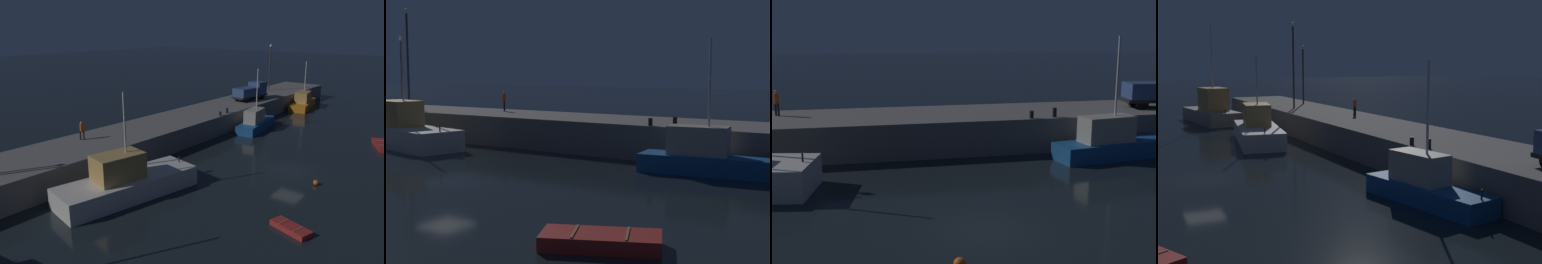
# 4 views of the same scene
# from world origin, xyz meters

# --- Properties ---
(ground_plane) EXTENTS (320.00, 320.00, 0.00)m
(ground_plane) POSITION_xyz_m (0.00, 0.00, 0.00)
(ground_plane) COLOR black
(pier_quay) EXTENTS (77.52, 7.16, 2.36)m
(pier_quay) POSITION_xyz_m (0.00, 15.21, 1.18)
(pier_quay) COLOR slate
(pier_quay) RESTS_ON ground
(fishing_trawler_red) EXTENTS (8.34, 3.43, 7.76)m
(fishing_trawler_red) POSITION_xyz_m (11.01, 9.75, 0.99)
(fishing_trawler_red) COLOR #195193
(fishing_trawler_red) RESTS_ON ground
(fishing_boat_white) EXTENTS (9.28, 4.35, 7.40)m
(fishing_boat_white) POSITION_xyz_m (27.82, 10.54, 0.96)
(fishing_boat_white) COLOR orange
(fishing_boat_white) RESTS_ON ground
(fishing_boat_orange) EXTENTS (11.60, 5.60, 8.19)m
(fishing_boat_orange) POSITION_xyz_m (-12.96, 7.59, 1.18)
(fishing_boat_orange) COLOR silver
(fishing_boat_orange) RESTS_ON ground
(dinghy_orange_near) EXTENTS (1.82, 2.92, 0.41)m
(dinghy_orange_near) POSITION_xyz_m (-9.91, -4.66, 0.19)
(dinghy_orange_near) COLOR #B22823
(dinghy_orange_near) RESTS_ON ground
(rowboat_white_mid) EXTENTS (4.37, 3.24, 0.56)m
(rowboat_white_mid) POSITION_xyz_m (13.03, -5.03, 0.26)
(rowboat_white_mid) COLOR #B22823
(rowboat_white_mid) RESTS_ON ground
(mooring_buoy_near) EXTENTS (0.45, 0.45, 0.45)m
(mooring_buoy_near) POSITION_xyz_m (-1.67, -3.14, 0.23)
(mooring_buoy_near) COLOR orange
(mooring_buoy_near) RESTS_ON ground
(lamp_post_central) EXTENTS (0.44, 0.44, 7.60)m
(lamp_post_central) POSITION_xyz_m (27.13, 16.38, 6.83)
(lamp_post_central) COLOR #38383D
(lamp_post_central) RESTS_ON pier_quay
(utility_truck) EXTENTS (6.17, 2.81, 2.49)m
(utility_truck) POSITION_xyz_m (17.75, 14.46, 3.61)
(utility_truck) COLOR black
(utility_truck) RESTS_ON pier_quay
(dockworker) EXTENTS (0.46, 0.46, 1.77)m
(dockworker) POSITION_xyz_m (-10.38, 16.51, 3.37)
(dockworker) COLOR black
(dockworker) RESTS_ON pier_quay
(bollard_west) EXTENTS (0.28, 0.28, 0.50)m
(bollard_west) POSITION_xyz_m (6.29, 12.00, 2.61)
(bollard_west) COLOR black
(bollard_west) RESTS_ON pier_quay
(bollard_central) EXTENTS (0.28, 0.28, 0.63)m
(bollard_central) POSITION_xyz_m (7.97, 12.14, 2.68)
(bollard_central) COLOR black
(bollard_central) RESTS_ON pier_quay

